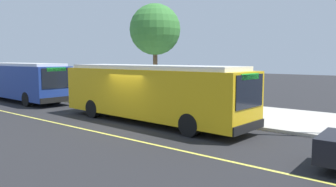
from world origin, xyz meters
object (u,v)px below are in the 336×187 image
Objects in this scene: transit_bus_second at (21,80)px; route_sign_post at (189,83)px; transit_bus_main at (150,91)px; pedestrian_commuter at (194,96)px; waiting_bench at (168,99)px.

route_sign_post is (14.39, 2.26, 0.34)m from transit_bus_second.
transit_bus_main is 4.06× the size of route_sign_post.
route_sign_post reaches higher than pedestrian_commuter.
waiting_bench is at bearing 20.34° from transit_bus_second.
transit_bus_second reaches higher than waiting_bench.
transit_bus_second and route_sign_post have the same top height.
waiting_bench is at bearing 118.80° from transit_bus_main.
pedestrian_commuter reaches higher than waiting_bench.
route_sign_post reaches higher than waiting_bench.
transit_bus_second is 14.57m from route_sign_post.
waiting_bench is (-2.34, 4.25, -0.98)m from transit_bus_main.
pedestrian_commuter is (14.20, 3.00, -0.50)m from transit_bus_second.
transit_bus_main is 7.11× the size of waiting_bench.
transit_bus_second is 12.08m from waiting_bench.
transit_bus_main and transit_bus_second have the same top height.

